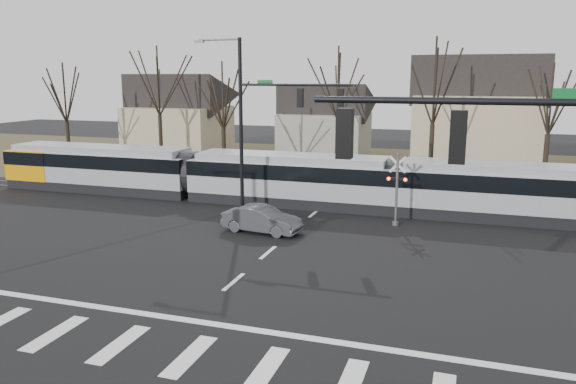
% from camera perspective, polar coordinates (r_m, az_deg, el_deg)
% --- Properties ---
extents(ground, '(140.00, 140.00, 0.00)m').
position_cam_1_polar(ground, '(21.15, -7.73, -10.87)').
color(ground, black).
extents(grass_verge, '(140.00, 28.00, 0.01)m').
position_cam_1_polar(grass_verge, '(50.91, 8.07, 2.46)').
color(grass_verge, '#38331E').
rests_on(grass_verge, ground).
extents(crosswalk, '(27.00, 2.60, 0.01)m').
position_cam_1_polar(crosswalk, '(17.97, -13.47, -15.34)').
color(crosswalk, silver).
rests_on(crosswalk, ground).
extents(stop_line, '(28.00, 0.35, 0.01)m').
position_cam_1_polar(stop_line, '(19.68, -10.06, -12.71)').
color(stop_line, silver).
rests_on(stop_line, ground).
extents(lane_dashes, '(0.18, 30.00, 0.01)m').
position_cam_1_polar(lane_dashes, '(35.55, 3.51, -1.45)').
color(lane_dashes, silver).
rests_on(lane_dashes, ground).
extents(rail_pair, '(90.00, 1.52, 0.06)m').
position_cam_1_polar(rail_pair, '(35.35, 3.43, -1.48)').
color(rail_pair, '#59595E').
rests_on(rail_pair, ground).
extents(tram, '(42.31, 3.14, 3.21)m').
position_cam_1_polar(tram, '(35.83, -0.00, 1.52)').
color(tram, gray).
rests_on(tram, ground).
extents(sedan, '(2.54, 4.59, 1.39)m').
position_cam_1_polar(sedan, '(29.52, -2.67, -2.80)').
color(sedan, '#414347').
rests_on(sedan, ground).
extents(signal_pole_near_right, '(6.72, 0.44, 8.00)m').
position_cam_1_polar(signal_pole_near_right, '(11.97, 24.51, -3.46)').
color(signal_pole_near_right, black).
rests_on(signal_pole_near_right, ground).
extents(signal_pole_far, '(9.28, 0.44, 10.20)m').
position_cam_1_polar(signal_pole_far, '(32.08, -2.16, 7.44)').
color(signal_pole_far, black).
rests_on(signal_pole_far, ground).
extents(rail_crossing_signal, '(1.08, 0.36, 4.00)m').
position_cam_1_polar(rail_crossing_signal, '(31.15, 10.97, 0.02)').
color(rail_crossing_signal, '#59595B').
rests_on(rail_crossing_signal, ground).
extents(tree_row, '(59.20, 7.20, 10.00)m').
position_cam_1_polar(tree_row, '(44.13, 9.45, 7.55)').
color(tree_row, black).
rests_on(tree_row, ground).
extents(house_a, '(9.72, 8.64, 8.60)m').
position_cam_1_polar(house_a, '(59.07, -11.09, 7.98)').
color(house_a, tan).
rests_on(house_a, ground).
extents(house_b, '(8.64, 7.56, 7.65)m').
position_cam_1_polar(house_b, '(55.39, 3.79, 7.42)').
color(house_b, gray).
rests_on(house_b, ground).
extents(house_c, '(10.80, 8.64, 10.10)m').
position_cam_1_polar(house_c, '(50.60, 18.63, 7.87)').
color(house_c, tan).
rests_on(house_c, ground).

